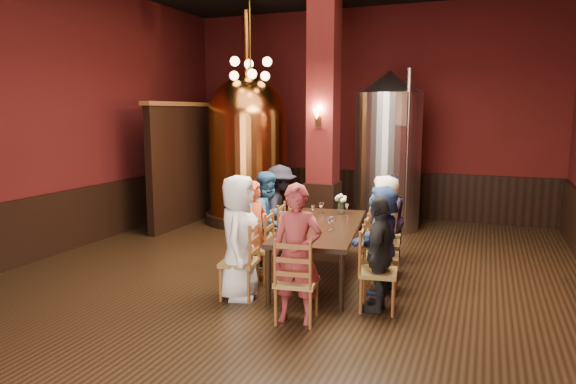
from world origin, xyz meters
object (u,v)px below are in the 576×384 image
at_px(dining_table, 321,229).
at_px(person_2, 268,220).
at_px(steel_vessel, 388,151).
at_px(rose_vase, 341,201).
at_px(copper_kettle, 248,147).
at_px(person_0, 239,237).
at_px(person_1, 255,231).

xyz_separation_m(dining_table, person_2, (-0.89, 0.21, 0.03)).
bearing_deg(steel_vessel, rose_vase, -95.22).
relative_size(person_2, copper_kettle, 0.34).
bearing_deg(rose_vase, person_0, -111.12).
xyz_separation_m(dining_table, person_1, (-0.80, -0.44, 0.00)).
relative_size(dining_table, rose_vase, 8.08).
height_order(person_0, steel_vessel, steel_vessel).
distance_m(dining_table, rose_vase, 0.88).
distance_m(copper_kettle, rose_vase, 3.41).
xyz_separation_m(dining_table, steel_vessel, (0.28, 3.42, 0.85)).
xyz_separation_m(dining_table, rose_vase, (0.04, 0.84, 0.27)).
bearing_deg(person_2, steel_vessel, -12.69).
relative_size(person_0, rose_vase, 4.96).
height_order(dining_table, steel_vessel, steel_vessel).
height_order(dining_table, person_1, person_1).
xyz_separation_m(person_0, rose_vase, (0.75, 1.95, 0.18)).
bearing_deg(person_0, rose_vase, -35.13).
height_order(person_2, steel_vessel, steel_vessel).
xyz_separation_m(person_2, copper_kettle, (-1.65, 2.77, 0.84)).
bearing_deg(steel_vessel, person_0, -102.31).
height_order(person_0, copper_kettle, copper_kettle).
bearing_deg(person_1, person_0, -166.23).
bearing_deg(person_2, rose_vase, -48.69).
bearing_deg(rose_vase, person_1, -123.27).
xyz_separation_m(person_0, steel_vessel, (0.99, 4.52, 0.76)).
xyz_separation_m(person_1, copper_kettle, (-1.73, 3.43, 0.87)).
height_order(copper_kettle, rose_vase, copper_kettle).
bearing_deg(person_0, steel_vessel, -26.33).
relative_size(person_1, rose_vase, 4.45).
relative_size(person_1, person_2, 0.96).
bearing_deg(steel_vessel, copper_kettle, -171.31).
distance_m(steel_vessel, rose_vase, 2.65).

